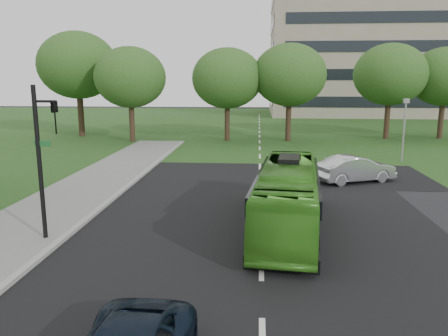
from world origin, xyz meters
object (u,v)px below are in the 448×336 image
Objects in this scene: tree_park_b at (227,78)px; tree_park_c at (290,75)px; tree_park_f at (78,65)px; tree_park_d at (390,75)px; bus at (287,197)px; tree_park_e at (445,77)px; camera_pole at (405,121)px; tree_park_a at (130,77)px; traffic_light at (43,152)px; sedan at (355,169)px; office_building at (394,38)px.

tree_park_c is at bearing 3.87° from tree_park_b.
tree_park_d is at bearing 0.45° from tree_park_f.
tree_park_d is 30.10m from bus.
tree_park_e is 15.68m from camera_pole.
bus is at bearing -54.69° from tree_park_f.
tree_park_d is 1.04× the size of tree_park_e.
tree_park_a reaches higher than tree_park_b.
tree_park_b is 0.94× the size of tree_park_d.
tree_park_b is at bearing -8.29° from tree_park_f.
tree_park_b is 15.67m from tree_park_d.
bus is 2.04× the size of camera_pole.
tree_park_e is (29.74, 4.38, 0.08)m from tree_park_a.
tree_park_f is (-20.95, 1.82, 0.98)m from tree_park_c.
tree_park_f is 1.90× the size of traffic_light.
tree_park_d is 1.01× the size of bus.
camera_pole is (28.26, -12.26, -4.26)m from tree_park_f.
bus reaches higher than sedan.
sedan is 16.71m from traffic_light.
traffic_light is at bearing 105.16° from sedan.
office_building reaches higher than sedan.
tree_park_d is at bearing 12.00° from tree_park_c.
tree_park_b is 21.11m from tree_park_e.
office_building is at bearing 70.95° from camera_pole.
tree_park_c reaches higher than tree_park_b.
tree_park_d is 0.87× the size of tree_park_f.
camera_pole is at bearing -37.52° from tree_park_b.
tree_park_d is at bearing 74.96° from camera_pole.
traffic_light is (-19.90, -29.48, -2.95)m from tree_park_d.
traffic_light is at bearing -80.24° from tree_park_a.
tree_park_a is at bearing 121.27° from traffic_light.
tree_park_e is (-4.19, -32.10, -6.50)m from office_building.
sedan is (4.34, 8.33, -0.50)m from bus.
tree_park_e is 33.14m from bus.
sedan is (17.31, -15.48, -5.17)m from tree_park_a.
tree_park_a is 0.96× the size of tree_park_c.
tree_park_a reaches higher than camera_pole.
tree_park_f is 31.10m from camera_pole.
sedan is at bearing -41.80° from tree_park_a.
tree_park_b is 27.51m from traffic_light.
traffic_light is (-12.86, -10.37, 2.49)m from sedan.
tree_park_b is at bearing 102.20° from traffic_light.
traffic_light is at bearing -124.02° from tree_park_d.
tree_park_a is at bearing -171.63° from tree_park_e.
tree_park_a is 23.89m from camera_pole.
office_building is 34.80m from tree_park_d.
tree_park_f reaches higher than tree_park_a.
office_building reaches higher than tree_park_e.
tree_park_d is 35.68m from traffic_light.
tree_park_b reaches higher than traffic_light.
tree_park_a reaches higher than sedan.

